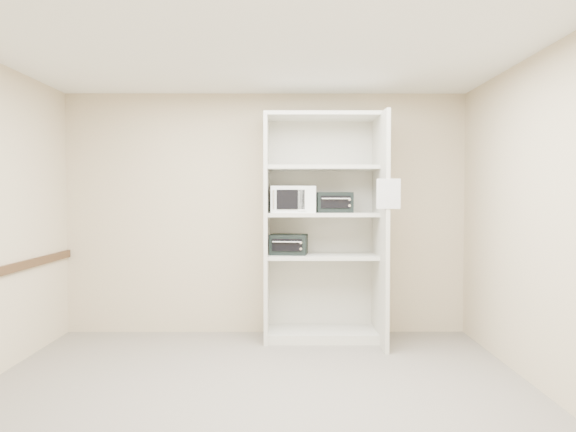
{
  "coord_description": "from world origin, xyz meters",
  "views": [
    {
      "loc": [
        0.23,
        -4.34,
        1.54
      ],
      "look_at": [
        0.25,
        1.39,
        1.34
      ],
      "focal_mm": 35.0,
      "sensor_mm": 36.0,
      "label": 1
    }
  ],
  "objects_px": {
    "shelving_unit": "(326,235)",
    "toaster_oven_upper": "(334,202)",
    "microwave": "(292,199)",
    "toaster_oven_lower": "(289,244)"
  },
  "relations": [
    {
      "from": "shelving_unit",
      "to": "microwave",
      "type": "distance_m",
      "value": 0.53
    },
    {
      "from": "shelving_unit",
      "to": "microwave",
      "type": "bearing_deg",
      "value": -179.05
    },
    {
      "from": "microwave",
      "to": "toaster_oven_lower",
      "type": "height_order",
      "value": "microwave"
    },
    {
      "from": "microwave",
      "to": "shelving_unit",
      "type": "bearing_deg",
      "value": -2.23
    },
    {
      "from": "toaster_oven_lower",
      "to": "toaster_oven_upper",
      "type": "bearing_deg",
      "value": 13.82
    },
    {
      "from": "shelving_unit",
      "to": "toaster_oven_lower",
      "type": "xyz_separation_m",
      "value": [
        -0.41,
        -0.02,
        -0.1
      ]
    },
    {
      "from": "shelving_unit",
      "to": "toaster_oven_upper",
      "type": "height_order",
      "value": "shelving_unit"
    },
    {
      "from": "shelving_unit",
      "to": "microwave",
      "type": "relative_size",
      "value": 5.09
    },
    {
      "from": "toaster_oven_lower",
      "to": "microwave",
      "type": "bearing_deg",
      "value": 23.57
    },
    {
      "from": "shelving_unit",
      "to": "toaster_oven_lower",
      "type": "relative_size",
      "value": 6.25
    }
  ]
}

